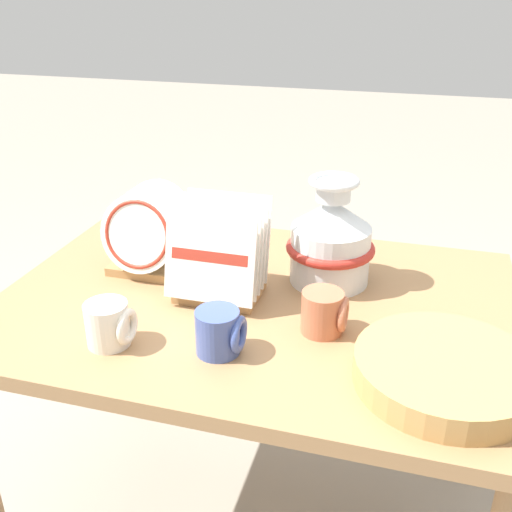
% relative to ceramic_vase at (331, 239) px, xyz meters
% --- Properties ---
extents(display_table, '(1.19, 0.84, 0.73)m').
position_rel_ceramic_vase_xyz_m(display_table, '(-0.15, -0.14, -0.20)').
color(display_table, '#9E754C').
rests_on(display_table, ground_plane).
extents(ceramic_vase, '(0.22, 0.22, 0.27)m').
position_rel_ceramic_vase_xyz_m(ceramic_vase, '(0.00, 0.00, 0.00)').
color(ceramic_vase, silver).
rests_on(ceramic_vase, display_table).
extents(dish_rack_round_plates, '(0.19, 0.17, 0.22)m').
position_rel_ceramic_vase_xyz_m(dish_rack_round_plates, '(-0.45, -0.07, -0.02)').
color(dish_rack_round_plates, tan).
rests_on(dish_rack_round_plates, display_table).
extents(dish_rack_square_plates, '(0.21, 0.18, 0.23)m').
position_rel_ceramic_vase_xyz_m(dish_rack_square_plates, '(-0.24, -0.14, -0.02)').
color(dish_rack_square_plates, tan).
rests_on(dish_rack_square_plates, display_table).
extents(wicker_charger_stack, '(0.34, 0.34, 0.05)m').
position_rel_ceramic_vase_xyz_m(wicker_charger_stack, '(0.28, -0.35, -0.08)').
color(wicker_charger_stack, tan).
rests_on(wicker_charger_stack, display_table).
extents(mug_terracotta_glaze, '(0.10, 0.09, 0.09)m').
position_rel_ceramic_vase_xyz_m(mug_terracotta_glaze, '(0.03, -0.23, -0.07)').
color(mug_terracotta_glaze, '#B76647').
rests_on(mug_terracotta_glaze, display_table).
extents(mug_cream_glaze, '(0.10, 0.09, 0.09)m').
position_rel_ceramic_vase_xyz_m(mug_cream_glaze, '(-0.38, -0.40, -0.07)').
color(mug_cream_glaze, silver).
rests_on(mug_cream_glaze, display_table).
extents(mug_cobalt_glaze, '(0.10, 0.09, 0.09)m').
position_rel_ceramic_vase_xyz_m(mug_cobalt_glaze, '(-0.16, -0.37, -0.07)').
color(mug_cobalt_glaze, '#42569E').
rests_on(mug_cobalt_glaze, display_table).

